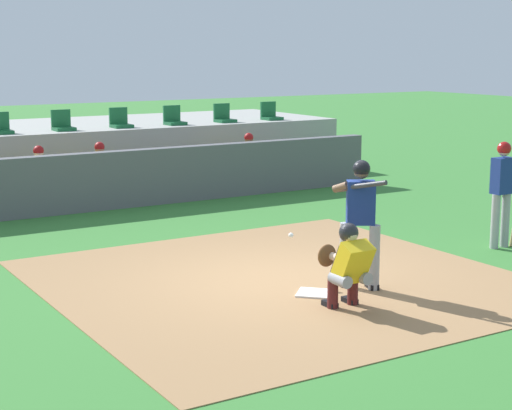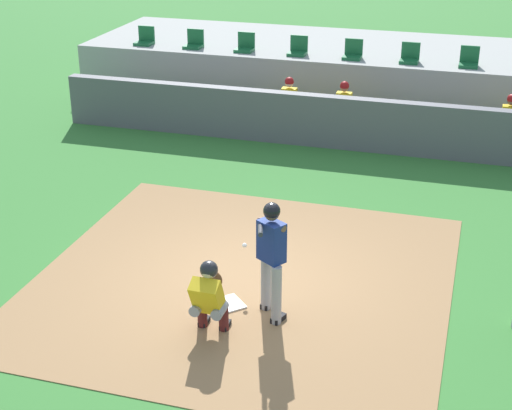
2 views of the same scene
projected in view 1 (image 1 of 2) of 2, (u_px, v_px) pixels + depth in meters
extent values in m
plane|color=#387A33|center=(281.00, 281.00, 12.00)|extent=(80.00, 80.00, 0.00)
cube|color=#9E754C|center=(281.00, 281.00, 11.99)|extent=(6.40, 6.40, 0.01)
cube|color=white|center=(314.00, 293.00, 11.32)|extent=(0.62, 0.62, 0.02)
cylinder|color=#99999E|center=(345.00, 255.00, 11.60)|extent=(0.15, 0.15, 0.92)
cylinder|color=#99999E|center=(374.00, 258.00, 11.45)|extent=(0.15, 0.15, 0.92)
cube|color=navy|center=(361.00, 203.00, 11.38)|extent=(0.45, 0.41, 0.60)
sphere|color=brown|center=(361.00, 171.00, 11.30)|extent=(0.21, 0.21, 0.21)
sphere|color=black|center=(362.00, 169.00, 11.30)|extent=(0.24, 0.24, 0.24)
cylinder|color=brown|center=(341.00, 187.00, 11.37)|extent=(0.16, 0.27, 0.17)
cylinder|color=brown|center=(355.00, 186.00, 11.42)|extent=(0.51, 0.42, 0.18)
cylinder|color=#333338|center=(360.00, 186.00, 11.16)|extent=(0.31, 0.83, 0.24)
cube|color=black|center=(343.00, 283.00, 11.73)|extent=(0.20, 0.28, 0.09)
cube|color=black|center=(372.00, 286.00, 11.58)|extent=(0.20, 0.28, 0.09)
cylinder|color=gray|center=(340.00, 280.00, 10.51)|extent=(0.16, 0.32, 0.16)
cylinder|color=#4C1919|center=(333.00, 293.00, 10.67)|extent=(0.14, 0.14, 0.42)
cube|color=black|center=(330.00, 305.00, 10.75)|extent=(0.11, 0.24, 0.08)
cylinder|color=gray|center=(360.00, 276.00, 10.67)|extent=(0.16, 0.32, 0.16)
cylinder|color=#4C1919|center=(353.00, 289.00, 10.83)|extent=(0.14, 0.14, 0.42)
cube|color=black|center=(350.00, 301.00, 10.92)|extent=(0.11, 0.24, 0.08)
cube|color=gold|center=(353.00, 262.00, 10.51)|extent=(0.40, 0.44, 0.57)
cube|color=#2D2D33|center=(347.00, 260.00, 10.61)|extent=(0.38, 0.26, 0.45)
sphere|color=beige|center=(350.00, 234.00, 10.51)|extent=(0.21, 0.21, 0.21)
sphere|color=#232328|center=(349.00, 233.00, 10.52)|extent=(0.25, 0.25, 0.25)
cylinder|color=beige|center=(340.00, 259.00, 10.68)|extent=(0.10, 0.45, 0.10)
ellipsoid|color=brown|center=(327.00, 256.00, 10.84)|extent=(0.28, 0.12, 0.30)
sphere|color=white|center=(291.00, 235.00, 11.79)|extent=(0.07, 0.07, 0.07)
cylinder|color=#99999E|center=(495.00, 221.00, 13.88)|extent=(0.14, 0.14, 0.92)
cylinder|color=#99999E|center=(505.00, 220.00, 14.00)|extent=(0.14, 0.14, 0.92)
cube|color=navy|center=(503.00, 176.00, 13.80)|extent=(0.36, 0.22, 0.60)
sphere|color=tan|center=(504.00, 150.00, 13.72)|extent=(0.20, 0.20, 0.20)
sphere|color=maroon|center=(504.00, 149.00, 13.72)|extent=(0.23, 0.23, 0.23)
cube|color=#59595E|center=(110.00, 180.00, 17.33)|extent=(13.00, 0.30, 1.20)
cube|color=olive|center=(93.00, 191.00, 18.24)|extent=(11.80, 0.44, 0.45)
cylinder|color=#939399|center=(37.00, 186.00, 17.31)|extent=(0.15, 0.40, 0.15)
cylinder|color=#939399|center=(41.00, 200.00, 17.19)|extent=(0.13, 0.13, 0.45)
cube|color=maroon|center=(42.00, 209.00, 17.18)|extent=(0.11, 0.24, 0.08)
cylinder|color=#939399|center=(49.00, 185.00, 17.44)|extent=(0.15, 0.40, 0.15)
cylinder|color=#939399|center=(53.00, 199.00, 17.32)|extent=(0.13, 0.13, 0.45)
cube|color=maroon|center=(54.00, 208.00, 17.31)|extent=(0.11, 0.24, 0.08)
cube|color=gold|center=(39.00, 171.00, 17.51)|extent=(0.36, 0.22, 0.54)
sphere|color=beige|center=(39.00, 153.00, 17.44)|extent=(0.20, 0.20, 0.20)
sphere|color=maroon|center=(38.00, 151.00, 17.43)|extent=(0.22, 0.22, 0.22)
cylinder|color=beige|center=(32.00, 178.00, 17.31)|extent=(0.09, 0.41, 0.22)
cylinder|color=beige|center=(51.00, 176.00, 17.51)|extent=(0.09, 0.41, 0.22)
cylinder|color=#939399|center=(99.00, 181.00, 18.00)|extent=(0.15, 0.40, 0.15)
cylinder|color=#939399|center=(102.00, 194.00, 17.88)|extent=(0.13, 0.13, 0.45)
cube|color=maroon|center=(104.00, 203.00, 17.87)|extent=(0.11, 0.24, 0.08)
cylinder|color=#939399|center=(110.00, 180.00, 18.13)|extent=(0.15, 0.40, 0.15)
cylinder|color=#939399|center=(114.00, 193.00, 18.01)|extent=(0.13, 0.13, 0.45)
cube|color=maroon|center=(115.00, 202.00, 18.00)|extent=(0.11, 0.24, 0.08)
cube|color=gold|center=(100.00, 166.00, 18.20)|extent=(0.36, 0.22, 0.54)
sphere|color=#996B4C|center=(100.00, 149.00, 18.13)|extent=(0.20, 0.20, 0.20)
sphere|color=maroon|center=(99.00, 147.00, 18.12)|extent=(0.22, 0.22, 0.22)
cylinder|color=#996B4C|center=(94.00, 173.00, 18.00)|extent=(0.09, 0.41, 0.22)
cylinder|color=#996B4C|center=(111.00, 171.00, 18.20)|extent=(0.09, 0.41, 0.22)
cylinder|color=#939399|center=(249.00, 168.00, 19.94)|extent=(0.15, 0.40, 0.15)
cylinder|color=#939399|center=(253.00, 180.00, 19.82)|extent=(0.13, 0.13, 0.45)
cube|color=maroon|center=(254.00, 188.00, 19.81)|extent=(0.11, 0.24, 0.08)
cylinder|color=#939399|center=(258.00, 167.00, 20.07)|extent=(0.15, 0.40, 0.15)
cylinder|color=#939399|center=(263.00, 179.00, 19.96)|extent=(0.13, 0.13, 0.45)
cube|color=maroon|center=(264.00, 187.00, 19.95)|extent=(0.11, 0.24, 0.08)
cube|color=gold|center=(249.00, 155.00, 20.14)|extent=(0.36, 0.22, 0.54)
sphere|color=brown|center=(249.00, 139.00, 20.07)|extent=(0.20, 0.20, 0.20)
sphere|color=maroon|center=(249.00, 137.00, 20.06)|extent=(0.22, 0.22, 0.22)
cylinder|color=brown|center=(245.00, 161.00, 19.94)|extent=(0.09, 0.41, 0.22)
cylinder|color=brown|center=(259.00, 160.00, 20.15)|extent=(0.09, 0.41, 0.22)
cube|color=#9E9E99|center=(44.00, 153.00, 21.00)|extent=(15.00, 4.40, 1.40)
cube|color=#196033|center=(2.00, 132.00, 18.78)|extent=(0.46, 0.46, 0.08)
cube|color=#196033|center=(64.00, 129.00, 19.52)|extent=(0.46, 0.46, 0.08)
cube|color=#196033|center=(61.00, 118.00, 19.65)|extent=(0.46, 0.06, 0.40)
cube|color=#196033|center=(122.00, 126.00, 20.27)|extent=(0.46, 0.46, 0.08)
cube|color=#196033|center=(118.00, 116.00, 20.39)|extent=(0.46, 0.06, 0.40)
cube|color=#196033|center=(175.00, 123.00, 21.01)|extent=(0.46, 0.46, 0.08)
cube|color=#196033|center=(172.00, 113.00, 21.13)|extent=(0.46, 0.06, 0.40)
cube|color=#196033|center=(225.00, 121.00, 21.75)|extent=(0.46, 0.46, 0.08)
cube|color=#196033|center=(222.00, 111.00, 21.87)|extent=(0.46, 0.06, 0.40)
cube|color=#196033|center=(272.00, 118.00, 22.49)|extent=(0.46, 0.46, 0.08)
cube|color=#196033|center=(268.00, 109.00, 22.62)|extent=(0.46, 0.06, 0.40)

